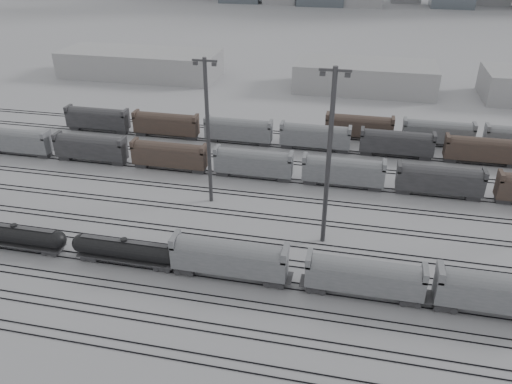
% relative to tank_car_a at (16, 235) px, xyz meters
% --- Properties ---
extents(ground, '(900.00, 900.00, 0.00)m').
position_rel_tank_car_a_xyz_m(ground, '(38.31, -1.00, -2.33)').
color(ground, '#AAAAAF').
rests_on(ground, ground).
extents(tracks, '(220.00, 71.50, 0.16)m').
position_rel_tank_car_a_xyz_m(tracks, '(38.31, 16.50, -2.25)').
color(tracks, black).
rests_on(tracks, ground).
extents(tank_car_a, '(16.31, 2.72, 4.03)m').
position_rel_tank_car_a_xyz_m(tank_car_a, '(0.00, 0.00, 0.00)').
color(tank_car_a, '#272629').
rests_on(tank_car_a, ground).
extents(tank_car_b, '(16.37, 2.73, 4.04)m').
position_rel_tank_car_a_xyz_m(tank_car_b, '(17.59, 0.00, 0.01)').
color(tank_car_b, '#272629').
rests_on(tank_car_b, ground).
extents(hopper_car_a, '(16.02, 3.18, 5.73)m').
position_rel_tank_car_a_xyz_m(hopper_car_a, '(32.92, 0.00, 1.21)').
color(hopper_car_a, '#272629').
rests_on(hopper_car_a, ground).
extents(hopper_car_b, '(15.22, 3.02, 5.44)m').
position_rel_tank_car_a_xyz_m(hopper_car_b, '(50.98, 0.00, 1.03)').
color(hopper_car_b, '#272629').
rests_on(hopper_car_b, ground).
extents(hopper_car_c, '(16.58, 3.29, 5.93)m').
position_rel_tank_car_a_xyz_m(hopper_car_c, '(67.90, 0.00, 1.33)').
color(hopper_car_c, '#272629').
rests_on(hopper_car_c, ground).
extents(light_mast_b, '(4.04, 0.65, 25.24)m').
position_rel_tank_car_a_xyz_m(light_mast_b, '(24.06, 20.34, 11.06)').
color(light_mast_b, '#3B3B3E').
rests_on(light_mast_b, ground).
extents(light_mast_c, '(4.33, 0.69, 27.07)m').
position_rel_tank_car_a_xyz_m(light_mast_c, '(44.58, 11.96, 12.03)').
color(light_mast_c, '#3B3B3E').
rests_on(light_mast_c, ground).
extents(bg_string_near, '(151.00, 3.00, 5.60)m').
position_rel_tank_car_a_xyz_m(bg_string_near, '(46.31, 31.00, 0.47)').
color(bg_string_near, slate).
rests_on(bg_string_near, ground).
extents(bg_string_mid, '(151.00, 3.00, 5.60)m').
position_rel_tank_car_a_xyz_m(bg_string_mid, '(56.31, 47.00, 0.47)').
color(bg_string_mid, '#272629').
rests_on(bg_string_mid, ground).
extents(bg_string_far, '(66.00, 3.00, 5.60)m').
position_rel_tank_car_a_xyz_m(bg_string_far, '(73.81, 55.00, 0.47)').
color(bg_string_far, '#45342B').
rests_on(bg_string_far, ground).
extents(warehouse_left, '(50.00, 18.00, 8.00)m').
position_rel_tank_car_a_xyz_m(warehouse_left, '(-21.69, 94.00, 1.67)').
color(warehouse_left, '#9F9FA2').
rests_on(warehouse_left, ground).
extents(warehouse_mid, '(40.00, 18.00, 8.00)m').
position_rel_tank_car_a_xyz_m(warehouse_mid, '(48.31, 94.00, 1.67)').
color(warehouse_mid, '#9F9FA2').
rests_on(warehouse_mid, ground).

